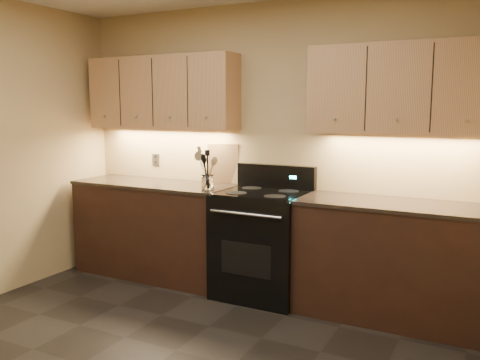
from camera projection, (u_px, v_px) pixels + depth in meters
name	position (u px, v px, depth m)	size (l,w,h in m)	color
wall_back	(270.00, 147.00, 4.67)	(4.00, 0.04, 2.60)	tan
counter_left	(156.00, 229.00, 5.03)	(1.62, 0.62, 0.93)	black
counter_right	(390.00, 261.00, 3.99)	(1.46, 0.62, 0.93)	black
stove	(263.00, 242.00, 4.47)	(0.76, 0.68, 1.14)	black
upper_cab_left	(162.00, 93.00, 4.97)	(1.60, 0.30, 0.70)	tan
upper_cab_right	(402.00, 89.00, 3.93)	(1.44, 0.30, 0.70)	tan
outlet_plate	(156.00, 159.00, 5.29)	(0.09, 0.01, 0.12)	#B2B5BA
utensil_crock	(208.00, 183.00, 4.54)	(0.13, 0.13, 0.14)	white
cutting_board	(223.00, 163.00, 4.89)	(0.31, 0.02, 0.39)	tan
wooden_spoon	(204.00, 172.00, 4.53)	(0.06, 0.06, 0.29)	tan
black_spoon	(208.00, 171.00, 4.53)	(0.06, 0.06, 0.30)	black
black_turner	(208.00, 169.00, 4.49)	(0.08, 0.08, 0.35)	black
steel_spatula	(210.00, 166.00, 4.52)	(0.08, 0.08, 0.39)	silver
steel_skimmer	(210.00, 169.00, 4.51)	(0.09, 0.09, 0.34)	silver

